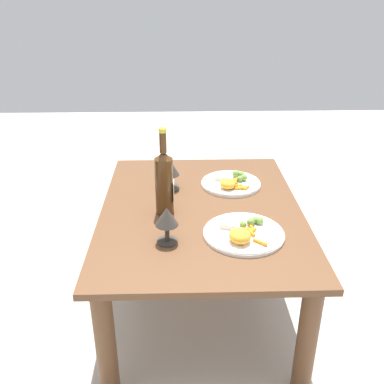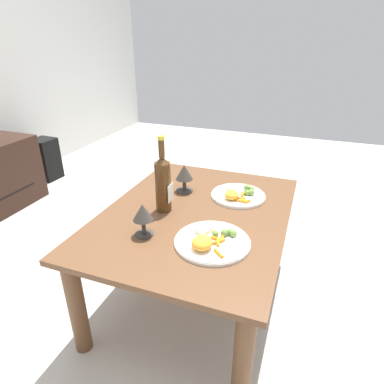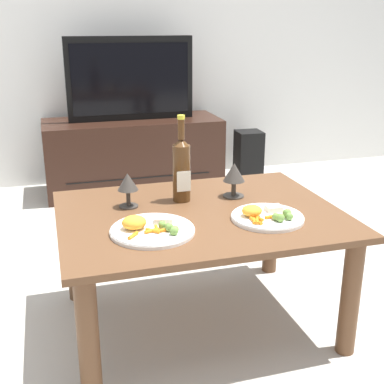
# 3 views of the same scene
# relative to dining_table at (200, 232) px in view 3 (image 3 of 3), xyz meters

# --- Properties ---
(ground_plane) EXTENTS (6.40, 6.40, 0.00)m
(ground_plane) POSITION_rel_dining_table_xyz_m (0.00, 0.00, -0.40)
(ground_plane) COLOR #B7B2A8
(back_wall) EXTENTS (6.40, 0.10, 2.60)m
(back_wall) POSITION_rel_dining_table_xyz_m (0.00, 2.15, 0.90)
(back_wall) COLOR silver
(back_wall) RESTS_ON ground_plane
(dining_table) EXTENTS (1.07, 0.81, 0.49)m
(dining_table) POSITION_rel_dining_table_xyz_m (0.00, 0.00, 0.00)
(dining_table) COLOR brown
(dining_table) RESTS_ON ground_plane
(tv_stand) EXTENTS (1.25, 0.49, 0.52)m
(tv_stand) POSITION_rel_dining_table_xyz_m (0.05, 1.81, -0.14)
(tv_stand) COLOR black
(tv_stand) RESTS_ON ground_plane
(tv_screen) EXTENTS (0.88, 0.05, 0.57)m
(tv_screen) POSITION_rel_dining_table_xyz_m (0.05, 1.81, 0.40)
(tv_screen) COLOR black
(tv_screen) RESTS_ON tv_stand
(floor_speaker) EXTENTS (0.20, 0.20, 0.38)m
(floor_speaker) POSITION_rel_dining_table_xyz_m (0.96, 1.81, -0.21)
(floor_speaker) COLOR black
(floor_speaker) RESTS_ON ground_plane
(wine_bottle) EXTENTS (0.07, 0.07, 0.35)m
(wine_bottle) POSITION_rel_dining_table_xyz_m (-0.03, 0.15, 0.22)
(wine_bottle) COLOR #4C2D14
(wine_bottle) RESTS_ON dining_table
(goblet_left) EXTENTS (0.08, 0.08, 0.14)m
(goblet_left) POSITION_rel_dining_table_xyz_m (-0.25, 0.13, 0.18)
(goblet_left) COLOR #38332D
(goblet_left) RESTS_ON dining_table
(goblet_right) EXTENTS (0.09, 0.09, 0.14)m
(goblet_right) POSITION_rel_dining_table_xyz_m (0.19, 0.13, 0.18)
(goblet_right) COLOR #38332D
(goblet_right) RESTS_ON dining_table
(dinner_plate_left) EXTENTS (0.29, 0.29, 0.06)m
(dinner_plate_left) POSITION_rel_dining_table_xyz_m (-0.22, -0.14, 0.10)
(dinner_plate_left) COLOR white
(dinner_plate_left) RESTS_ON dining_table
(dinner_plate_right) EXTENTS (0.27, 0.27, 0.05)m
(dinner_plate_right) POSITION_rel_dining_table_xyz_m (0.21, -0.14, 0.10)
(dinner_plate_right) COLOR white
(dinner_plate_right) RESTS_ON dining_table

